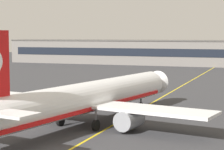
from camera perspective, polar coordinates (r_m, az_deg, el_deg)
taxiway_centreline at (r=69.21m, az=4.63°, el=-4.02°), size 1.87×180.00×0.01m
airliner_foreground at (r=53.69m, az=-3.38°, el=-3.11°), size 32.32×41.22×11.65m
safety_cone_by_nose_gear at (r=67.89m, az=2.67°, el=-3.98°), size 0.44×0.44×0.55m
terminal_building at (r=158.52m, az=10.67°, el=2.86°), size 143.60×12.40×9.13m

